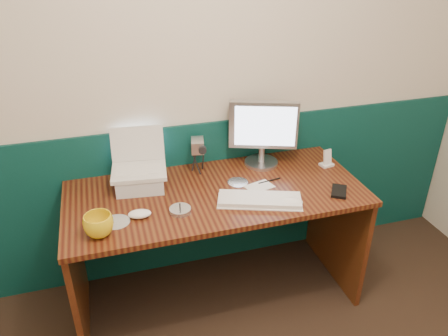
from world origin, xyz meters
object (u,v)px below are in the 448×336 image
object	(u,v)px
mug	(99,225)
camcorder	(198,154)
laptop	(137,153)
keyboard	(260,200)
desk	(217,246)
monitor	(262,134)

from	to	relation	value
mug	camcorder	size ratio (longest dim) A/B	0.61
laptop	keyboard	xyz separation A→B (m)	(0.57, -0.33, -0.19)
desk	monitor	xyz separation A→B (m)	(0.35, 0.23, 0.57)
laptop	monitor	distance (m)	0.74
keyboard	laptop	bearing A→B (deg)	170.00
keyboard	mug	xyz separation A→B (m)	(-0.80, -0.05, 0.04)
laptop	monitor	world-z (taller)	monitor
laptop	mug	size ratio (longest dim) A/B	2.12
desk	camcorder	bearing A→B (deg)	99.40
camcorder	laptop	bearing A→B (deg)	-154.00
keyboard	camcorder	xyz separation A→B (m)	(-0.23, 0.42, 0.10)
desk	laptop	xyz separation A→B (m)	(-0.39, 0.16, 0.58)
monitor	desk	bearing A→B (deg)	-126.59
monitor	laptop	bearing A→B (deg)	-154.52
desk	camcorder	world-z (taller)	camcorder
desk	camcorder	distance (m)	0.55
monitor	mug	world-z (taller)	monitor
laptop	monitor	bearing A→B (deg)	12.52
desk	monitor	world-z (taller)	monitor
desk	mug	bearing A→B (deg)	-160.35
desk	keyboard	xyz separation A→B (m)	(0.19, -0.17, 0.39)
keyboard	camcorder	size ratio (longest dim) A/B	1.90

